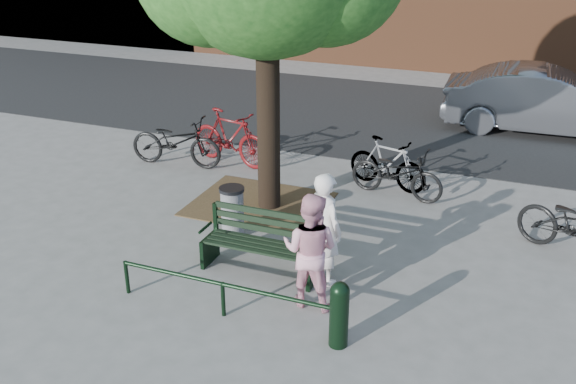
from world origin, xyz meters
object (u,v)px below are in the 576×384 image
at_px(park_bench, 262,241).
at_px(person_right, 310,250).
at_px(bollard, 339,312).
at_px(bicycle_c, 397,173).
at_px(litter_bin, 232,211).
at_px(parked_car, 546,101).
at_px(person_left, 325,228).

bearing_deg(park_bench, person_right, -30.58).
relative_size(park_bench, person_right, 1.07).
bearing_deg(bollard, person_right, 130.71).
distance_m(bollard, bicycle_c, 4.74).
bearing_deg(litter_bin, person_right, -37.46).
height_order(bollard, parked_car, parked_car).
relative_size(person_left, person_right, 1.03).
xyz_separation_m(person_right, bollard, (0.65, -0.76, -0.33)).
distance_m(person_left, person_right, 0.63).
bearing_deg(person_left, litter_bin, 8.63).
height_order(person_left, litter_bin, person_left).
bearing_deg(parked_car, person_right, 161.10).
bearing_deg(parked_car, bollard, 165.90).
height_order(person_left, parked_car, person_left).
bearing_deg(bollard, litter_bin, 139.03).
distance_m(bollard, parked_car, 10.02).
height_order(person_left, bicycle_c, person_left).
bearing_deg(person_left, parked_car, -75.99).
xyz_separation_m(bollard, parked_car, (2.05, 9.80, 0.30)).
bearing_deg(bicycle_c, person_left, -175.87).
bearing_deg(person_right, person_left, -89.23).
relative_size(person_left, litter_bin, 1.98).
distance_m(park_bench, person_left, 1.01).
bearing_deg(litter_bin, bicycle_c, 49.76).
relative_size(bollard, litter_bin, 1.06).
bearing_deg(person_left, park_bench, 36.17).
bearing_deg(litter_bin, bollard, -40.97).
relative_size(park_bench, person_left, 1.04).
bearing_deg(parked_car, bicycle_c, 152.24).
bearing_deg(person_left, bollard, 147.21).
distance_m(litter_bin, bicycle_c, 3.33).
bearing_deg(bicycle_c, person_right, -174.98).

